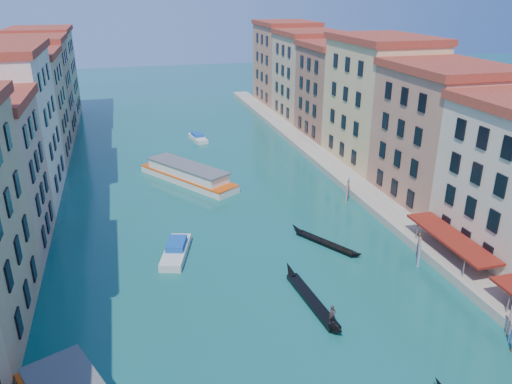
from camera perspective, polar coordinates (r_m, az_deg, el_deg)
The scene contains 8 objects.
right_bank_palazzos at distance 79.54m, azimuth 15.91°, elevation 8.38°, with size 12.80×128.40×21.00m.
quay at distance 78.48m, azimuth 10.17°, elevation 1.63°, with size 4.00×140.00×1.00m, color gray.
mooring_poles_right at distance 49.54m, azimuth 25.10°, elevation -12.21°, with size 1.44×54.24×3.20m.
vaporetto_far at distance 77.34m, azimuth -7.83°, elevation 2.04°, with size 13.35×17.52×2.71m.
gondola_fore at distance 48.44m, azimuth 6.40°, elevation -12.06°, with size 1.95×12.38×2.47m.
gondola_far at distance 58.83m, azimuth 7.78°, elevation -5.65°, with size 6.00×9.56×1.50m.
motorboat_mid at distance 56.59m, azimuth -9.13°, elevation -6.58°, with size 4.41×7.85×1.55m.
motorboat_far at distance 99.31m, azimuth -6.67°, elevation 6.21°, with size 3.06×6.77×1.35m.
Camera 1 is at (-10.33, -1.21, 27.52)m, focal length 35.00 mm.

